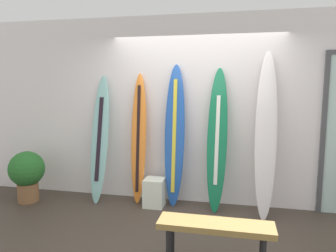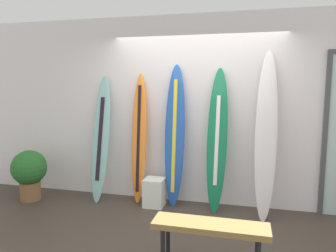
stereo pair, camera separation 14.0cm
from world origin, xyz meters
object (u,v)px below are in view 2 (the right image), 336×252
Objects in this scene: surfboard_cobalt at (175,137)px; potted_plant at (29,171)px; surfboard_seafoam at (101,140)px; surfboard_sunset at (139,139)px; surfboard_emerald at (217,140)px; surfboard_ivory at (266,136)px; display_block_left at (154,192)px; bench at (210,230)px.

surfboard_cobalt reaches higher than potted_plant.
surfboard_seafoam is 0.98× the size of surfboard_sunset.
surfboard_cobalt is at bearing 174.96° from surfboard_emerald.
surfboard_sunset reaches higher than surfboard_seafoam.
surfboard_seafoam is at bearing 179.05° from surfboard_ivory.
surfboard_ivory is (0.65, -0.06, 0.10)m from surfboard_emerald.
surfboard_cobalt is 0.88m from display_block_left.
bench is at bearing -86.66° from surfboard_emerald.
surfboard_cobalt is 2.32m from potted_plant.
surfboard_emerald is at bearing 174.96° from surfboard_ivory.
display_block_left is (-0.90, -0.09, -0.81)m from surfboard_emerald.
surfboard_ivory reaches higher than surfboard_cobalt.
surfboard_emerald is 1.65m from bench.
surfboard_cobalt is 5.03× the size of display_block_left.
surfboard_cobalt reaches higher than surfboard_seafoam.
surfboard_cobalt is 1.89× the size of bench.
display_block_left is at bearing -178.92° from surfboard_ivory.
surfboard_seafoam is at bearing -179.44° from surfboard_emerald.
surfboard_emerald is (1.77, 0.02, 0.07)m from surfboard_seafoam.
surfboard_emerald is at bearing 0.56° from surfboard_seafoam.
potted_plant is at bearing -167.56° from surfboard_sunset.
surfboard_seafoam is at bearing 175.47° from display_block_left.
surfboard_cobalt is at bearing 9.54° from potted_plant.
surfboard_cobalt reaches higher than surfboard_sunset.
surfboard_cobalt is at bearing 0.46° from surfboard_sunset.
surfboard_seafoam is 0.86× the size of surfboard_ivory.
surfboard_cobalt is at bearing 27.24° from display_block_left.
surfboard_cobalt is (1.15, 0.07, 0.08)m from surfboard_seafoam.
display_block_left is at bearing -26.51° from surfboard_sunset.
surfboard_ivory reaches higher than surfboard_sunset.
surfboard_ivory is (1.82, -0.11, 0.14)m from surfboard_sunset.
surfboard_emerald is (1.17, -0.05, 0.05)m from surfboard_sunset.
surfboard_seafoam is at bearing 140.74° from bench.
surfboard_seafoam reaches higher than potted_plant.
surfboard_sunset is 1.78× the size of bench.
potted_plant is 0.71× the size of bench.
surfboard_cobalt is 1.28m from surfboard_ivory.
display_block_left is at bearing -4.53° from surfboard_seafoam.
bench is at bearing -51.55° from surfboard_sunset.
surfboard_sunset is 0.82m from display_block_left.
surfboard_seafoam reaches higher than display_block_left.
surfboard_emerald is 2.92m from potted_plant.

